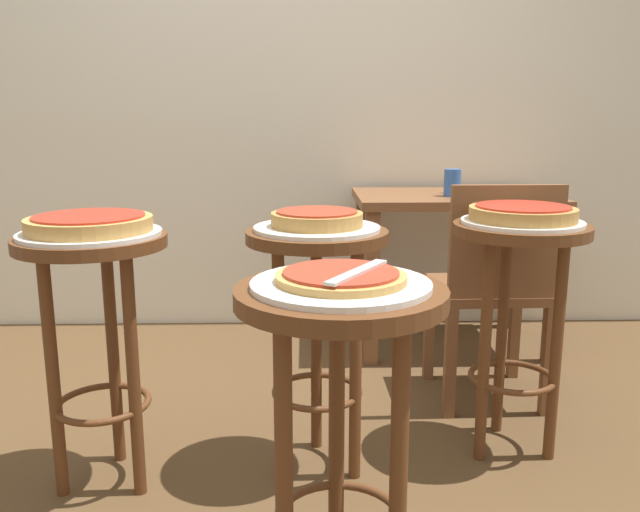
# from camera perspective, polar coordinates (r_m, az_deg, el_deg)

# --- Properties ---
(ground_plane) EXTENTS (6.00, 6.00, 0.00)m
(ground_plane) POSITION_cam_1_polar(r_m,az_deg,el_deg) (2.06, -5.06, -19.59)
(ground_plane) COLOR brown
(back_wall) EXTENTS (6.00, 0.10, 3.00)m
(back_wall) POSITION_cam_1_polar(r_m,az_deg,el_deg) (3.43, -3.74, 19.12)
(back_wall) COLOR silver
(back_wall) RESTS_ON ground_plane
(stool_foreground) EXTENTS (0.42, 0.42, 0.75)m
(stool_foreground) POSITION_cam_1_polar(r_m,az_deg,el_deg) (1.33, 1.77, -10.73)
(stool_foreground) COLOR #5B3319
(stool_foreground) RESTS_ON ground_plane
(serving_plate_foreground) EXTENTS (0.35, 0.35, 0.01)m
(serving_plate_foreground) POSITION_cam_1_polar(r_m,az_deg,el_deg) (1.27, 1.83, -2.51)
(serving_plate_foreground) COLOR white
(serving_plate_foreground) RESTS_ON stool_foreground
(pizza_foreground) EXTENTS (0.26, 0.26, 0.02)m
(pizza_foreground) POSITION_cam_1_polar(r_m,az_deg,el_deg) (1.26, 1.83, -1.81)
(pizza_foreground) COLOR tan
(pizza_foreground) RESTS_ON serving_plate_foreground
(stool_middle) EXTENTS (0.42, 0.42, 0.75)m
(stool_middle) POSITION_cam_1_polar(r_m,az_deg,el_deg) (1.97, -19.01, -3.76)
(stool_middle) COLOR #5B3319
(stool_middle) RESTS_ON ground_plane
(serving_plate_middle) EXTENTS (0.39, 0.39, 0.01)m
(serving_plate_middle) POSITION_cam_1_polar(r_m,az_deg,el_deg) (1.93, -19.41, 1.87)
(serving_plate_middle) COLOR silver
(serving_plate_middle) RESTS_ON stool_middle
(pizza_middle) EXTENTS (0.34, 0.34, 0.05)m
(pizza_middle) POSITION_cam_1_polar(r_m,az_deg,el_deg) (1.92, -19.47, 2.70)
(pizza_middle) COLOR tan
(pizza_middle) RESTS_ON serving_plate_middle
(stool_leftside) EXTENTS (0.42, 0.42, 0.75)m
(stool_leftside) POSITION_cam_1_polar(r_m,az_deg,el_deg) (1.95, -0.26, -3.27)
(stool_leftside) COLOR #5B3319
(stool_leftside) RESTS_ON ground_plane
(serving_plate_leftside) EXTENTS (0.37, 0.37, 0.01)m
(serving_plate_leftside) POSITION_cam_1_polar(r_m,az_deg,el_deg) (1.90, -0.27, 2.44)
(serving_plate_leftside) COLOR white
(serving_plate_leftside) RESTS_ON stool_leftside
(pizza_leftside) EXTENTS (0.27, 0.27, 0.05)m
(pizza_leftside) POSITION_cam_1_polar(r_m,az_deg,el_deg) (1.90, -0.27, 3.28)
(pizza_leftside) COLOR #B78442
(pizza_leftside) RESTS_ON serving_plate_leftside
(stool_rear) EXTENTS (0.42, 0.42, 0.75)m
(stool_rear) POSITION_cam_1_polar(r_m,az_deg,el_deg) (2.15, 16.88, -2.33)
(stool_rear) COLOR #5B3319
(stool_rear) RESTS_ON ground_plane
(serving_plate_rear) EXTENTS (0.37, 0.37, 0.01)m
(serving_plate_rear) POSITION_cam_1_polar(r_m,az_deg,el_deg) (2.11, 17.21, 2.84)
(serving_plate_rear) COLOR white
(serving_plate_rear) RESTS_ON stool_rear
(pizza_rear) EXTENTS (0.32, 0.32, 0.05)m
(pizza_rear) POSITION_cam_1_polar(r_m,az_deg,el_deg) (2.10, 17.26, 3.60)
(pizza_rear) COLOR #B78442
(pizza_rear) RESTS_ON serving_plate_rear
(dining_table) EXTENTS (0.90, 0.60, 0.73)m
(dining_table) POSITION_cam_1_polar(r_m,az_deg,el_deg) (3.11, 11.51, 2.88)
(dining_table) COLOR brown
(dining_table) RESTS_ON ground_plane
(cup_near_edge) EXTENTS (0.08, 0.08, 0.12)m
(cup_near_edge) POSITION_cam_1_polar(r_m,az_deg,el_deg) (3.01, 11.47, 6.29)
(cup_near_edge) COLOR #3360B2
(cup_near_edge) RESTS_ON dining_table
(condiment_shaker) EXTENTS (0.04, 0.04, 0.07)m
(condiment_shaker) POSITION_cam_1_polar(r_m,az_deg,el_deg) (3.12, 11.28, 6.08)
(condiment_shaker) COLOR white
(condiment_shaker) RESTS_ON dining_table
(wooden_chair) EXTENTS (0.41, 0.41, 0.85)m
(wooden_chair) POSITION_cam_1_polar(r_m,az_deg,el_deg) (2.51, 14.90, -2.45)
(wooden_chair) COLOR brown
(wooden_chair) RESTS_ON ground_plane
(pizza_server_knife) EXTENTS (0.13, 0.20, 0.01)m
(pizza_server_knife) POSITION_cam_1_polar(r_m,az_deg,el_deg) (1.24, 3.27, -1.39)
(pizza_server_knife) COLOR silver
(pizza_server_knife) RESTS_ON pizza_foreground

